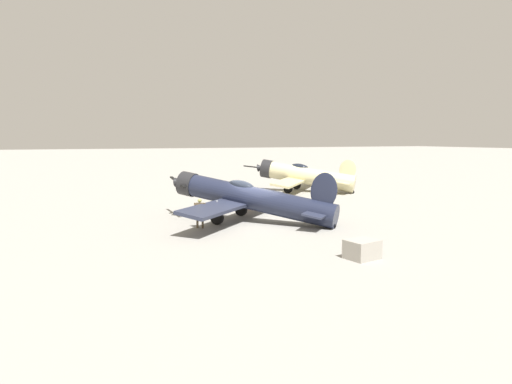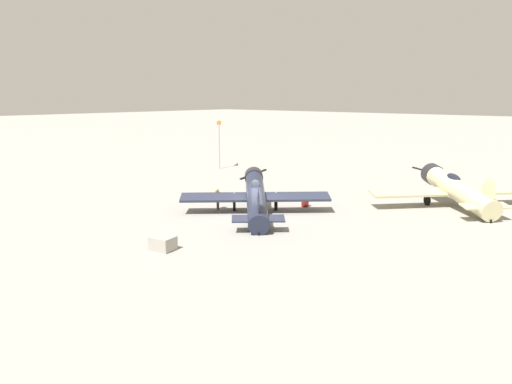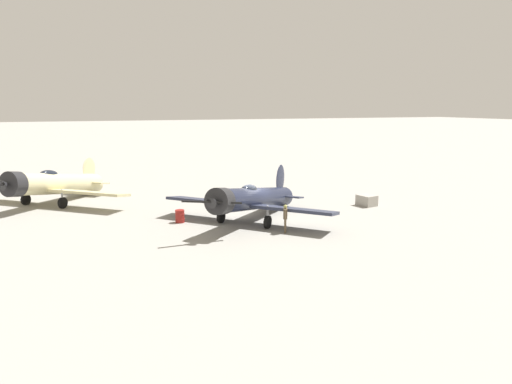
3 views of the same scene
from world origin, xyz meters
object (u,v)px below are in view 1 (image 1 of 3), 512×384
object	(u,v)px
airplane_foreground	(248,198)
airplane_mid_apron	(303,176)
equipment_crate	(362,249)
fuel_drum	(243,204)
ground_crew_mechanic	(200,210)

from	to	relation	value
airplane_foreground	airplane_mid_apron	size ratio (longest dim) A/B	0.92
equipment_crate	fuel_drum	size ratio (longest dim) A/B	1.82
ground_crew_mechanic	equipment_crate	xyz separation A→B (m)	(-8.66, -4.43, -0.60)
airplane_mid_apron	equipment_crate	world-z (taller)	airplane_mid_apron
equipment_crate	ground_crew_mechanic	bearing A→B (deg)	27.09
airplane_foreground	equipment_crate	world-z (taller)	airplane_foreground
airplane_foreground	fuel_drum	world-z (taller)	airplane_foreground
airplane_mid_apron	ground_crew_mechanic	distance (m)	18.52
airplane_foreground	ground_crew_mechanic	distance (m)	3.32
equipment_crate	fuel_drum	bearing A→B (deg)	-0.54
ground_crew_mechanic	equipment_crate	size ratio (longest dim) A/B	1.13
equipment_crate	fuel_drum	distance (m)	13.81
equipment_crate	fuel_drum	world-z (taller)	fuel_drum
airplane_foreground	airplane_mid_apron	world-z (taller)	airplane_foreground
airplane_foreground	fuel_drum	bearing A→B (deg)	-60.46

